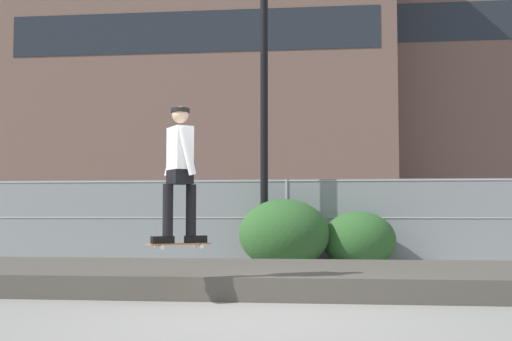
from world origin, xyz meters
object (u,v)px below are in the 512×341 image
object	(u,v)px
skater	(180,165)
shrub_left	(284,234)
street_lamp	(264,47)
skateboard	(179,244)
parked_car_near	(76,223)
shrub_center	(359,240)

from	to	relation	value
skater	shrub_left	xyz separation A→B (m)	(0.97, 5.10, -1.02)
street_lamp	shrub_left	bearing A→B (deg)	-33.66
skateboard	street_lamp	distance (m)	6.65
parked_car_near	skateboard	bearing A→B (deg)	-61.56
shrub_left	shrub_center	bearing A→B (deg)	13.03
parked_car_near	shrub_center	bearing A→B (deg)	-26.90
skateboard	shrub_left	bearing A→B (deg)	79.17
skater	parked_car_near	xyz separation A→B (m)	(-5.01, 9.24, -0.89)
street_lamp	shrub_center	world-z (taller)	street_lamp
street_lamp	skater	bearing A→B (deg)	-95.82
street_lamp	shrub_left	size ratio (longest dim) A/B	4.12
shrub_center	shrub_left	bearing A→B (deg)	-166.97
skateboard	shrub_center	distance (m)	5.99
skateboard	parked_car_near	xyz separation A→B (m)	(-5.01, 9.24, 0.10)
street_lamp	shrub_center	xyz separation A→B (m)	(1.93, 0.06, -4.03)
parked_car_near	shrub_left	bearing A→B (deg)	-34.73
parked_car_near	shrub_left	size ratio (longest dim) A/B	2.48
skateboard	shrub_center	xyz separation A→B (m)	(2.48, 5.45, -0.16)
parked_car_near	shrub_center	world-z (taller)	parked_car_near
skateboard	street_lamp	bearing A→B (deg)	84.18
skater	shrub_center	bearing A→B (deg)	65.52
parked_car_near	shrub_center	size ratio (longest dim) A/B	3.02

